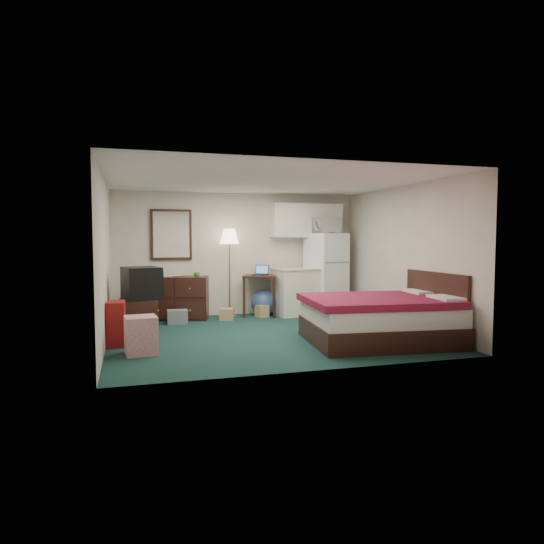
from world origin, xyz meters
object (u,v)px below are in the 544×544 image
object	(u,v)px
tv_stand	(139,316)
kitchen_counter	(296,292)
dresser	(176,298)
floor_lamp	(230,273)
desk	(260,295)
fridge	(326,273)
bed	(380,320)
suitcase	(116,324)

from	to	relation	value
tv_stand	kitchen_counter	bearing A→B (deg)	12.86
dresser	tv_stand	bearing A→B (deg)	-107.37
floor_lamp	tv_stand	bearing A→B (deg)	-146.56
desk	kitchen_counter	xyz separation A→B (m)	(0.72, -0.13, 0.05)
fridge	tv_stand	bearing A→B (deg)	178.81
kitchen_counter	tv_stand	world-z (taller)	kitchen_counter
fridge	dresser	bearing A→B (deg)	161.11
desk	fridge	world-z (taller)	fridge
dresser	kitchen_counter	xyz separation A→B (m)	(2.41, -0.18, 0.05)
floor_lamp	dresser	bearing A→B (deg)	179.47
desk	fridge	size ratio (longest dim) A/B	0.50
floor_lamp	tv_stand	size ratio (longest dim) A/B	2.89
kitchen_counter	tv_stand	bearing A→B (deg)	-169.87
desk	bed	bearing A→B (deg)	-50.20
tv_stand	suitcase	distance (m)	1.03
dresser	fridge	size ratio (longest dim) A/B	0.73
bed	kitchen_counter	bearing A→B (deg)	103.07
fridge	desk	bearing A→B (deg)	160.94
bed	suitcase	distance (m)	3.93
dresser	desk	world-z (taller)	same
bed	fridge	bearing A→B (deg)	89.14
suitcase	dresser	bearing A→B (deg)	66.18
dresser	floor_lamp	size ratio (longest dim) A/B	0.69
dresser	bed	size ratio (longest dim) A/B	0.58
kitchen_counter	suitcase	distance (m)	4.00
suitcase	fridge	bearing A→B (deg)	28.65
floor_lamp	tv_stand	distance (m)	2.23
tv_stand	suitcase	xyz separation A→B (m)	(-0.33, -0.97, 0.05)
fridge	bed	world-z (taller)	fridge
bed	desk	bearing A→B (deg)	115.86
floor_lamp	fridge	xyz separation A→B (m)	(2.05, -0.09, -0.04)
floor_lamp	fridge	world-z (taller)	floor_lamp
dresser	fridge	xyz separation A→B (m)	(3.11, -0.10, 0.42)
kitchen_counter	tv_stand	xyz separation A→B (m)	(-3.14, -1.01, -0.19)
dresser	desk	distance (m)	1.69
floor_lamp	bed	xyz separation A→B (m)	(1.71, -3.01, -0.54)
dresser	floor_lamp	xyz separation A→B (m)	(1.06, -0.01, 0.47)
kitchen_counter	fridge	size ratio (longest dim) A/B	0.56
tv_stand	bed	bearing A→B (deg)	-32.52
fridge	suitcase	xyz separation A→B (m)	(-4.17, -2.06, -0.51)
desk	tv_stand	world-z (taller)	desk
dresser	bed	world-z (taller)	dresser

